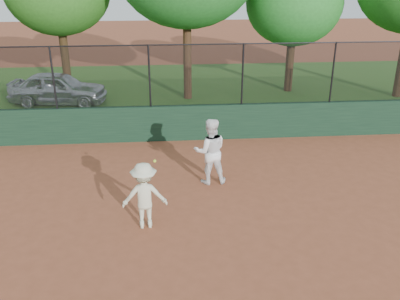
{
  "coord_description": "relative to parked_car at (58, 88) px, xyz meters",
  "views": [
    {
      "loc": [
        -0.06,
        -8.05,
        5.54
      ],
      "look_at": [
        0.8,
        2.2,
        1.2
      ],
      "focal_mm": 40.0,
      "sensor_mm": 36.0,
      "label": 1
    }
  ],
  "objects": [
    {
      "name": "back_wall",
      "position": [
        4.48,
        -4.58,
        -0.08
      ],
      "size": [
        26.0,
        0.2,
        1.2
      ],
      "primitive_type": "cube",
      "color": "#183622",
      "rests_on": "ground"
    },
    {
      "name": "fence_assembly",
      "position": [
        4.45,
        -4.58,
        1.56
      ],
      "size": [
        26.0,
        0.06,
        2.0
      ],
      "color": "black",
      "rests_on": "back_wall"
    },
    {
      "name": "parked_car",
      "position": [
        0.0,
        0.0,
        0.0
      ],
      "size": [
        4.16,
        2.1,
        1.36
      ],
      "primitive_type": "imported",
      "rotation": [
        0.0,
        0.0,
        1.44
      ],
      "color": "#B5BABF",
      "rests_on": "ground"
    },
    {
      "name": "ground",
      "position": [
        4.48,
        -10.58,
        -0.68
      ],
      "size": [
        80.0,
        80.0,
        0.0
      ],
      "primitive_type": "plane",
      "color": "brown",
      "rests_on": "ground"
    },
    {
      "name": "player_main",
      "position": [
        3.92,
        -9.88,
        0.1
      ],
      "size": [
        1.03,
        0.68,
        1.8
      ],
      "color": "beige",
      "rests_on": "ground"
    },
    {
      "name": "grass_strip",
      "position": [
        4.48,
        1.42,
        -0.68
      ],
      "size": [
        36.0,
        12.0,
        0.01
      ],
      "primitive_type": "cube",
      "color": "#295219",
      "rests_on": "ground"
    },
    {
      "name": "tree_3",
      "position": [
        10.21,
        1.26,
        3.21
      ],
      "size": [
        4.24,
        3.86,
        5.74
      ],
      "color": "#3F2815",
      "rests_on": "ground"
    },
    {
      "name": "player_second",
      "position": [
        5.6,
        -7.8,
        0.23
      ],
      "size": [
        0.91,
        0.72,
        1.82
      ],
      "primitive_type": "imported",
      "rotation": [
        0.0,
        0.0,
        3.17
      ],
      "color": "white",
      "rests_on": "ground"
    }
  ]
}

